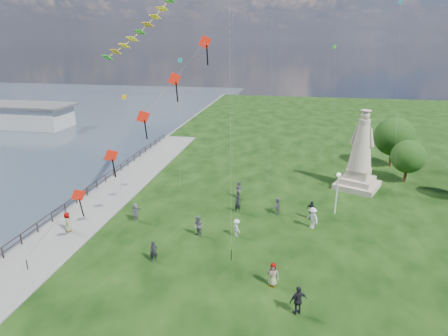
% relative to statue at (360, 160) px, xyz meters
% --- Properties ---
extents(waterfront, '(200.00, 200.00, 1.51)m').
position_rel_statue_xyz_m(waterfront, '(-27.02, -10.88, -3.33)').
color(waterfront, '#303D48').
rests_on(waterfront, ground).
extents(statue, '(5.61, 5.61, 8.65)m').
position_rel_statue_xyz_m(statue, '(0.00, 0.00, 0.00)').
color(statue, '#C0AB91').
rests_on(statue, ground).
extents(lamppost, '(0.38, 0.38, 4.13)m').
position_rel_statue_xyz_m(lamppost, '(-3.00, -7.32, -0.29)').
color(lamppost, silver).
rests_on(lamppost, ground).
extents(tree_row, '(8.93, 13.94, 6.44)m').
position_rel_statue_xyz_m(tree_row, '(6.16, 5.49, 0.25)').
color(tree_row, '#382314').
rests_on(tree_row, ground).
extents(person_0, '(0.71, 0.60, 1.64)m').
position_rel_statue_xyz_m(person_0, '(-16.87, -18.07, -2.45)').
color(person_0, black).
rests_on(person_0, ground).
extents(person_1, '(1.06, 0.99, 1.87)m').
position_rel_statue_xyz_m(person_1, '(-14.56, -13.87, -2.33)').
color(person_1, '#595960').
rests_on(person_1, ground).
extents(person_2, '(1.01, 1.10, 1.53)m').
position_rel_statue_xyz_m(person_2, '(-11.46, -13.19, -2.50)').
color(person_2, silver).
rests_on(person_2, ground).
extents(person_3, '(1.26, 1.04, 1.91)m').
position_rel_statue_xyz_m(person_3, '(-6.42, -21.78, -2.31)').
color(person_3, black).
rests_on(person_3, ground).
extents(person_4, '(0.86, 0.56, 1.68)m').
position_rel_statue_xyz_m(person_4, '(-8.08, -19.30, -2.43)').
color(person_4, '#595960').
rests_on(person_4, ground).
extents(person_5, '(0.79, 1.62, 1.69)m').
position_rel_statue_xyz_m(person_5, '(-20.88, -12.06, -2.42)').
color(person_5, '#595960').
rests_on(person_5, ground).
extents(person_6, '(0.72, 0.60, 1.70)m').
position_rel_statue_xyz_m(person_6, '(-12.06, -8.62, -2.42)').
color(person_6, black).
rests_on(person_6, ground).
extents(person_7, '(1.00, 0.93, 1.75)m').
position_rel_statue_xyz_m(person_7, '(-12.49, -5.09, -2.39)').
color(person_7, '#595960').
rests_on(person_7, ground).
extents(person_8, '(1.31, 1.35, 1.92)m').
position_rel_statue_xyz_m(person_8, '(-5.23, -10.55, -2.31)').
color(person_8, silver).
rests_on(person_8, ground).
extents(person_9, '(1.15, 1.08, 1.79)m').
position_rel_statue_xyz_m(person_9, '(-5.27, -8.80, -2.38)').
color(person_9, black).
rests_on(person_9, ground).
extents(person_10, '(0.86, 0.99, 1.73)m').
position_rel_statue_xyz_m(person_10, '(-25.65, -15.18, -2.40)').
color(person_10, '#595960').
rests_on(person_10, ground).
extents(person_11, '(0.98, 1.63, 1.64)m').
position_rel_statue_xyz_m(person_11, '(-8.32, -8.30, -2.45)').
color(person_11, '#595960').
rests_on(person_11, ground).
extents(red_kite_train, '(11.52, 9.35, 15.92)m').
position_rel_statue_xyz_m(red_kite_train, '(-18.38, -15.29, 6.55)').
color(red_kite_train, black).
rests_on(red_kite_train, ground).
extents(small_kites, '(29.35, 18.28, 33.78)m').
position_rel_statue_xyz_m(small_kites, '(-11.31, 3.23, 12.00)').
color(small_kites, teal).
rests_on(small_kites, ground).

